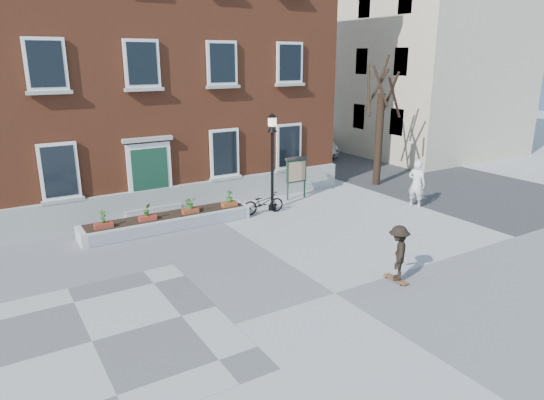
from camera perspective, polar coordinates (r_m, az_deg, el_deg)
ground at (r=13.18m, az=7.42°, el=-10.81°), size 100.00×100.00×0.00m
checker_patch at (r=11.77m, az=-20.43°, el=-15.34°), size 6.00×6.00×0.01m
bicycle at (r=19.30m, az=-1.05°, el=-0.31°), size 1.79×0.82×0.91m
parked_car at (r=31.46m, az=5.47°, el=6.60°), size 2.99×4.47×1.39m
bystander at (r=20.90m, az=16.64°, el=1.85°), size 0.71×0.85×2.00m
brick_building at (r=23.65m, az=-18.91°, el=16.28°), size 18.40×10.85×12.60m
planter_assembly at (r=18.03m, az=-12.12°, el=-2.39°), size 6.20×1.12×1.15m
bare_tree at (r=23.94m, az=12.54°, el=8.30°), size 1.83×1.83×6.16m
side_street at (r=38.49m, az=10.40°, el=17.65°), size 15.20×36.00×14.50m
lamp_post at (r=19.30m, az=0.03°, el=6.07°), size 0.40×0.40×3.93m
notice_board at (r=21.18m, az=2.89°, el=3.45°), size 1.10×0.16×1.87m
skateboarder at (r=13.81m, az=14.62°, el=-6.05°), size 1.13×1.11×1.63m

